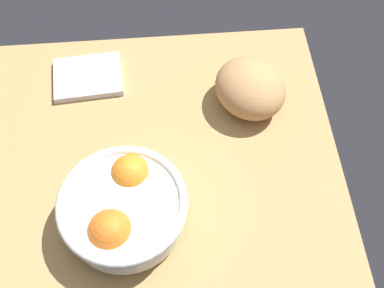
% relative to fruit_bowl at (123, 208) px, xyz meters
% --- Properties ---
extents(ground_plane, '(0.73, 0.62, 0.03)m').
position_rel_fruit_bowl_xyz_m(ground_plane, '(0.06, 0.15, -0.07)').
color(ground_plane, tan).
extents(fruit_bowl, '(0.23, 0.23, 0.10)m').
position_rel_fruit_bowl_xyz_m(fruit_bowl, '(0.00, 0.00, 0.00)').
color(fruit_bowl, white).
rests_on(fruit_bowl, ground).
extents(bread_loaf, '(0.20, 0.20, 0.10)m').
position_rel_fruit_bowl_xyz_m(bread_loaf, '(0.26, 0.25, -0.01)').
color(bread_loaf, tan).
rests_on(bread_loaf, ground).
extents(napkin_folded, '(0.15, 0.13, 0.02)m').
position_rel_fruit_bowl_xyz_m(napkin_folded, '(-0.08, 0.34, -0.05)').
color(napkin_folded, silver).
rests_on(napkin_folded, ground).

